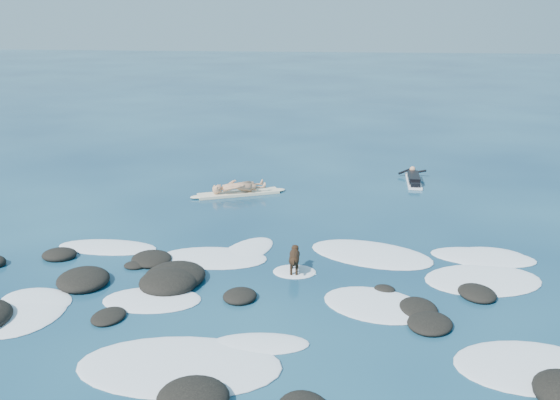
# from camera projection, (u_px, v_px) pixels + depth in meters

# --- Properties ---
(ground) EXTENTS (160.00, 160.00, 0.00)m
(ground) POSITION_uv_depth(u_px,v_px,m) (251.00, 284.00, 15.11)
(ground) COLOR #0A2642
(ground) RESTS_ON ground
(reef_rocks) EXTENTS (14.39, 7.46, 0.52)m
(reef_rocks) POSITION_uv_depth(u_px,v_px,m) (193.00, 311.00, 13.54)
(reef_rocks) COLOR black
(reef_rocks) RESTS_ON ground
(breaking_foam) EXTENTS (13.15, 8.56, 0.12)m
(breaking_foam) POSITION_uv_depth(u_px,v_px,m) (302.00, 291.00, 14.68)
(breaking_foam) COLOR white
(breaking_foam) RESTS_ON ground
(standing_surfer_rig) EXTENTS (3.32, 1.70, 1.98)m
(standing_surfer_rig) POSITION_uv_depth(u_px,v_px,m) (238.00, 174.00, 21.99)
(standing_surfer_rig) COLOR beige
(standing_surfer_rig) RESTS_ON ground
(paddling_surfer_rig) EXTENTS (1.11, 2.46, 0.43)m
(paddling_surfer_rig) POSITION_uv_depth(u_px,v_px,m) (414.00, 179.00, 23.77)
(paddling_surfer_rig) COLOR white
(paddling_surfer_rig) RESTS_ON ground
(dog) EXTENTS (0.28, 1.03, 0.65)m
(dog) POSITION_uv_depth(u_px,v_px,m) (294.00, 257.00, 15.59)
(dog) COLOR black
(dog) RESTS_ON ground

